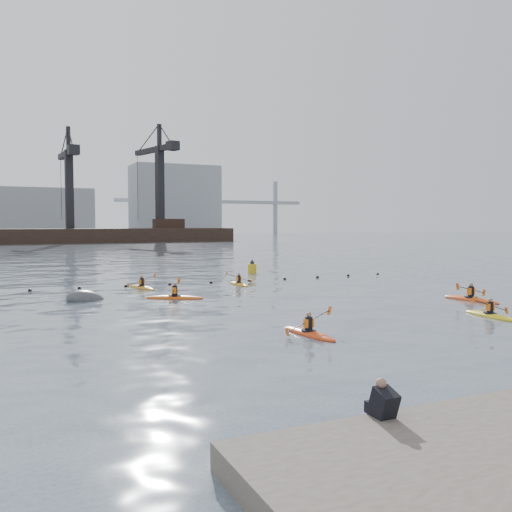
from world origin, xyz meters
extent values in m
plane|color=#3D4D59|center=(0.00, 0.00, 0.00)|extent=(400.00, 400.00, 0.00)
cube|color=black|center=(-5.50, -5.80, 0.78)|extent=(0.38, 0.60, 0.67)
cube|color=black|center=(-5.50, -5.58, 0.62)|extent=(0.34, 0.40, 0.24)
sphere|color=#8C6651|center=(-5.50, -5.70, 1.16)|extent=(0.21, 0.21, 0.21)
sphere|color=black|center=(-11.00, 22.75, 0.03)|extent=(0.24, 0.24, 0.24)
sphere|color=black|center=(-8.00, 22.72, 0.03)|extent=(0.24, 0.24, 0.24)
sphere|color=black|center=(-5.00, 22.58, 0.03)|extent=(0.24, 0.24, 0.24)
sphere|color=black|center=(-2.00, 22.41, 0.03)|extent=(0.24, 0.24, 0.24)
sphere|color=black|center=(1.00, 22.28, 0.03)|extent=(0.24, 0.24, 0.24)
sphere|color=black|center=(4.00, 22.25, 0.03)|extent=(0.24, 0.24, 0.24)
sphere|color=black|center=(7.00, 22.34, 0.03)|extent=(0.24, 0.24, 0.24)
sphere|color=black|center=(10.00, 22.50, 0.03)|extent=(0.24, 0.24, 0.24)
sphere|color=black|center=(13.00, 22.66, 0.03)|extent=(0.24, 0.24, 0.24)
sphere|color=black|center=(16.00, 22.75, 0.03)|extent=(0.24, 0.24, 0.24)
cube|color=black|center=(0.00, 110.00, 0.85)|extent=(72.00, 12.00, 4.50)
cube|color=black|center=(22.00, 110.00, 4.20)|extent=(7.00, 3.00, 2.20)
cube|color=black|center=(0.00, 110.00, 11.60)|extent=(1.73, 1.73, 17.00)
cube|color=black|center=(-0.20, 112.24, 19.50)|extent=(2.50, 15.05, 1.20)
cube|color=black|center=(0.46, 104.77, 19.50)|extent=(2.42, 2.78, 2.00)
cube|color=black|center=(0.00, 110.00, 22.60)|extent=(0.87, 0.87, 5.00)
cube|color=black|center=(20.00, 110.00, 12.60)|extent=(1.96, 1.96, 19.00)
cube|color=black|center=(19.34, 112.46, 21.50)|extent=(5.56, 16.73, 1.20)
cube|color=black|center=(21.54, 104.25, 21.50)|extent=(2.80, 3.08, 2.00)
cube|color=black|center=(20.00, 110.00, 24.60)|extent=(0.98, 0.98, 5.00)
cube|color=gray|center=(-5.00, 150.00, 7.00)|extent=(30.00, 14.00, 14.00)
cube|color=gray|center=(35.00, 150.00, 11.00)|extent=(26.00, 14.00, 22.00)
cube|color=gray|center=(55.00, 170.00, 12.00)|extent=(70.00, 2.00, 1.20)
cylinder|color=gray|center=(30.00, 170.00, 10.00)|extent=(1.60, 1.60, 20.00)
cylinder|color=gray|center=(80.00, 170.00, 10.00)|extent=(1.60, 1.60, 20.00)
ellipsoid|color=red|center=(-1.68, 3.71, 0.04)|extent=(1.01, 3.23, 0.32)
cylinder|color=black|center=(-1.68, 3.71, 0.17)|extent=(0.66, 0.66, 0.06)
cylinder|color=black|center=(-1.68, 3.71, 0.45)|extent=(0.30, 0.30, 0.52)
cube|color=orange|center=(-1.68, 3.71, 0.47)|extent=(0.38, 0.26, 0.34)
sphere|color=#8C6651|center=(-1.68, 3.71, 0.79)|extent=(0.21, 0.21, 0.21)
cylinder|color=black|center=(-1.68, 3.71, 0.55)|extent=(2.08, 0.29, 0.71)
cube|color=#D85914|center=(-2.69, 3.59, 0.23)|extent=(0.17, 0.16, 0.34)
cube|color=#D85914|center=(-0.68, 3.84, 0.86)|extent=(0.17, 0.16, 0.34)
ellipsoid|color=yellow|center=(7.98, 3.79, 0.04)|extent=(0.79, 3.11, 0.31)
cylinder|color=black|center=(7.98, 3.79, 0.16)|extent=(0.61, 0.61, 0.06)
cylinder|color=black|center=(7.98, 3.79, 0.43)|extent=(0.29, 0.29, 0.50)
cube|color=orange|center=(7.98, 3.79, 0.45)|extent=(0.36, 0.23, 0.33)
sphere|color=#8C6651|center=(7.98, 3.79, 0.77)|extent=(0.20, 0.20, 0.20)
cylinder|color=black|center=(7.98, 3.79, 0.53)|extent=(2.03, 0.15, 0.66)
cube|color=#D85914|center=(7.01, 3.85, 0.82)|extent=(0.15, 0.14, 0.33)
cube|color=#D85914|center=(8.96, 3.73, 0.24)|extent=(0.15, 0.14, 0.33)
ellipsoid|color=#D45214|center=(-3.61, 15.55, 0.04)|extent=(3.25, 2.23, 0.34)
cylinder|color=black|center=(-3.61, 15.55, 0.18)|extent=(0.86, 0.86, 0.06)
cylinder|color=black|center=(-3.61, 15.55, 0.47)|extent=(0.31, 0.31, 0.54)
cube|color=orange|center=(-3.61, 15.55, 0.49)|extent=(0.39, 0.44, 0.36)
sphere|color=#8C6651|center=(-3.61, 15.55, 0.84)|extent=(0.22, 0.22, 0.22)
cylinder|color=black|center=(-3.61, 15.55, 0.58)|extent=(1.10, 1.92, 0.81)
cube|color=#D85914|center=(-4.13, 14.62, 0.22)|extent=(0.21, 0.22, 0.35)
cube|color=#D85914|center=(-3.08, 16.48, 0.94)|extent=(0.21, 0.22, 0.35)
ellipsoid|color=orange|center=(2.40, 20.45, 0.04)|extent=(0.66, 2.98, 0.30)
cylinder|color=black|center=(2.40, 20.45, 0.16)|extent=(0.57, 0.57, 0.06)
cylinder|color=black|center=(2.40, 20.45, 0.42)|extent=(0.28, 0.28, 0.48)
cube|color=orange|center=(2.40, 20.45, 0.44)|extent=(0.34, 0.21, 0.32)
sphere|color=#8C6651|center=(2.40, 20.45, 0.74)|extent=(0.19, 0.19, 0.19)
cylinder|color=black|center=(2.40, 20.45, 0.51)|extent=(1.94, 0.07, 0.70)
cube|color=#D85914|center=(1.46, 20.43, 0.82)|extent=(0.15, 0.13, 0.31)
cube|color=#D85914|center=(3.35, 20.47, 0.20)|extent=(0.15, 0.13, 0.31)
ellipsoid|color=#E34A15|center=(11.23, 8.05, 0.04)|extent=(1.11, 3.61, 0.36)
cylinder|color=black|center=(11.23, 8.05, 0.19)|extent=(0.74, 0.74, 0.07)
cylinder|color=black|center=(11.23, 8.05, 0.50)|extent=(0.33, 0.33, 0.58)
cube|color=orange|center=(11.23, 8.05, 0.52)|extent=(0.43, 0.29, 0.38)
sphere|color=#8C6651|center=(11.23, 8.05, 0.89)|extent=(0.23, 0.23, 0.23)
cylinder|color=black|center=(11.23, 8.05, 0.61)|extent=(2.38, 0.31, 0.58)
cube|color=#D85914|center=(12.35, 8.18, 0.36)|extent=(0.15, 0.17, 0.38)
cube|color=#D85914|center=(10.10, 7.92, 0.86)|extent=(0.15, 0.17, 0.38)
ellipsoid|color=#C48A17|center=(-4.21, 21.26, 0.04)|extent=(1.44, 3.13, 0.31)
cylinder|color=black|center=(-4.21, 21.26, 0.16)|extent=(0.71, 0.71, 0.06)
cylinder|color=black|center=(-4.21, 21.26, 0.43)|extent=(0.29, 0.29, 0.50)
cube|color=orange|center=(-4.21, 21.26, 0.45)|extent=(0.39, 0.30, 0.33)
sphere|color=#8C6651|center=(-4.21, 21.26, 0.77)|extent=(0.20, 0.20, 0.20)
cylinder|color=black|center=(-4.21, 21.26, 0.53)|extent=(1.98, 0.59, 0.60)
cube|color=#D85914|center=(-5.16, 20.99, 0.27)|extent=(0.17, 0.17, 0.33)
cube|color=#D85914|center=(-3.27, 21.53, 0.79)|extent=(0.17, 0.17, 0.33)
ellipsoid|color=#3B3E40|center=(-8.30, 17.05, 0.00)|extent=(2.68, 1.90, 1.56)
cylinder|color=gold|center=(6.88, 28.19, 0.32)|extent=(0.75, 0.75, 0.96)
cone|color=black|center=(6.88, 28.19, 1.01)|extent=(0.47, 0.47, 0.37)
camera|label=1|loc=(-12.10, -14.22, 4.31)|focal=38.00mm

